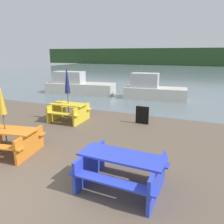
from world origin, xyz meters
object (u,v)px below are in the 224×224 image
at_px(boat, 152,90).
at_px(boat_second, 78,85).
at_px(signboard, 142,115).
at_px(picnic_table_yellow, 69,111).
at_px(umbrella_navy, 67,80).
at_px(picnic_table_blue, 122,168).
at_px(picnic_table_orange, 6,138).
at_px(umbrella_gold, 1,99).

bearing_deg(boat, boat_second, 176.72).
bearing_deg(signboard, picnic_table_yellow, -164.15).
distance_m(picnic_table_yellow, signboard, 3.21).
height_order(umbrella_navy, boat_second, umbrella_navy).
bearing_deg(boat_second, boat, -6.10).
bearing_deg(boat_second, signboard, -47.06).
relative_size(picnic_table_blue, boat_second, 0.37).
bearing_deg(boat_second, picnic_table_orange, -78.35).
bearing_deg(umbrella_navy, picnic_table_yellow, 90.00).
distance_m(boat_second, signboard, 8.17).
distance_m(umbrella_navy, boat_second, 6.94).
bearing_deg(picnic_table_orange, picnic_table_yellow, 92.20).
bearing_deg(umbrella_gold, boat_second, 109.94).
distance_m(umbrella_navy, umbrella_gold, 3.44).
xyz_separation_m(picnic_table_orange, signboard, (2.95, 4.30, -0.08)).
xyz_separation_m(picnic_table_yellow, umbrella_navy, (0.00, -0.00, 1.34)).
height_order(umbrella_navy, boat, umbrella_navy).
distance_m(picnic_table_blue, umbrella_navy, 5.55).
bearing_deg(picnic_table_orange, umbrella_navy, 92.20).
bearing_deg(umbrella_gold, picnic_table_yellow, 92.20).
distance_m(picnic_table_yellow, umbrella_gold, 3.63).
height_order(umbrella_gold, boat_second, umbrella_gold).
height_order(picnic_table_blue, boat, boat).
distance_m(umbrella_navy, boat, 6.71).
relative_size(picnic_table_yellow, boat, 0.40).
xyz_separation_m(picnic_table_blue, umbrella_gold, (-3.78, 0.28, 1.17)).
bearing_deg(umbrella_navy, umbrella_gold, -87.80).
bearing_deg(boat, picnic_table_orange, -107.85).
xyz_separation_m(umbrella_navy, signboard, (3.08, 0.88, -1.43)).
bearing_deg(signboard, picnic_table_orange, -124.44).
relative_size(picnic_table_yellow, umbrella_navy, 0.66).
xyz_separation_m(picnic_table_blue, picnic_table_yellow, (-3.91, 3.71, -0.01)).
xyz_separation_m(picnic_table_orange, picnic_table_yellow, (-0.13, 3.43, 0.01)).
xyz_separation_m(boat, signboard, (0.84, -5.33, -0.22)).
bearing_deg(picnic_table_orange, boat_second, 109.94).
relative_size(boat, boat_second, 0.78).
relative_size(umbrella_gold, boat_second, 0.42).
bearing_deg(picnic_table_yellow, umbrella_gold, -87.80).
bearing_deg(picnic_table_blue, picnic_table_orange, 175.74).
bearing_deg(picnic_table_blue, boat, 99.54).
relative_size(umbrella_gold, boat, 0.53).
height_order(picnic_table_blue, signboard, picnic_table_blue).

